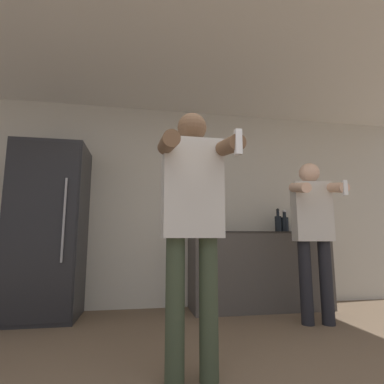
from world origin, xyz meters
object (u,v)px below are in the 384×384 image
(bottle_brown_liquor, at_px, (278,223))
(person_man_side, at_px, (313,225))
(refrigerator, at_px, (48,230))
(bottle_green_wine, at_px, (303,222))
(bottle_dark_rum, at_px, (217,223))
(bottle_red_label, at_px, (285,223))
(person_woman_foreground, at_px, (193,211))

(bottle_brown_liquor, xyz_separation_m, person_man_side, (-0.01, -0.80, -0.06))
(refrigerator, height_order, bottle_green_wine, refrigerator)
(bottle_dark_rum, relative_size, bottle_brown_liquor, 0.87)
(bottle_green_wine, bearing_deg, person_man_side, -113.78)
(bottle_dark_rum, xyz_separation_m, bottle_brown_liquor, (0.81, 0.00, 0.01))
(bottle_red_label, height_order, bottle_dark_rum, bottle_red_label)
(refrigerator, bearing_deg, bottle_red_label, 2.43)
(bottle_red_label, relative_size, bottle_green_wine, 0.94)
(bottle_red_label, relative_size, bottle_dark_rum, 1.09)
(bottle_green_wine, distance_m, person_man_side, 0.88)
(bottle_green_wine, bearing_deg, bottle_dark_rum, 180.00)
(bottle_green_wine, xyz_separation_m, person_woman_foreground, (-1.78, -1.77, -0.03))
(bottle_green_wine, height_order, person_woman_foreground, person_woman_foreground)
(bottle_red_label, distance_m, bottle_green_wine, 0.25)
(refrigerator, height_order, person_man_side, refrigerator)
(person_woman_foreground, xyz_separation_m, person_man_side, (1.43, 0.97, -0.04))
(bottle_red_label, height_order, bottle_green_wine, bottle_green_wine)
(refrigerator, bearing_deg, bottle_dark_rum, 3.57)
(bottle_red_label, bearing_deg, person_man_side, -97.00)
(bottle_red_label, xyz_separation_m, bottle_brown_liquor, (-0.09, -0.00, 0.00))
(person_man_side, bearing_deg, bottle_brown_liquor, 89.52)
(bottle_brown_liquor, height_order, person_woman_foreground, person_woman_foreground)
(bottle_green_wine, distance_m, bottle_brown_liquor, 0.35)
(person_woman_foreground, distance_m, person_man_side, 1.73)
(refrigerator, bearing_deg, bottle_brown_liquor, 2.51)
(bottle_dark_rum, height_order, bottle_green_wine, bottle_green_wine)
(bottle_dark_rum, bearing_deg, refrigerator, -176.43)
(bottle_brown_liquor, relative_size, person_man_side, 0.19)
(bottle_dark_rum, height_order, person_woman_foreground, person_woman_foreground)
(person_woman_foreground, height_order, person_man_side, person_woman_foreground)
(bottle_dark_rum, bearing_deg, person_man_side, -44.73)
(bottle_green_wine, xyz_separation_m, person_man_side, (-0.35, -0.80, -0.07))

